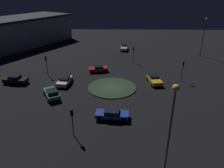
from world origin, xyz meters
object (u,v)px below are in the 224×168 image
(traffic_light_east, at_px, (46,62))
(streetlamp_southwest, at_px, (204,31))
(car_silver, at_px, (124,47))
(store_building, at_px, (8,34))
(traffic_light_south, at_px, (133,52))
(streetlamp_north, at_px, (171,119))
(car_white, at_px, (65,80))
(car_green, at_px, (52,93))
(car_yellow, at_px, (154,79))
(car_red, at_px, (98,69))
(traffic_light_west, at_px, (183,67))
(car_black, at_px, (15,79))
(car_blue, at_px, (112,114))
(traffic_light_north, at_px, (72,117))

(traffic_light_east, height_order, streetlamp_southwest, streetlamp_southwest)
(car_silver, height_order, store_building, store_building)
(traffic_light_south, distance_m, streetlamp_north, 33.25)
(car_white, height_order, car_green, car_green)
(car_silver, distance_m, car_green, 31.59)
(car_yellow, xyz_separation_m, streetlamp_north, (2.44, 21.54, 5.79))
(traffic_light_east, height_order, traffic_light_south, traffic_light_east)
(streetlamp_southwest, height_order, store_building, streetlamp_southwest)
(car_red, bearing_deg, traffic_light_east, 179.42)
(traffic_light_east, distance_m, traffic_light_west, 26.33)
(car_black, xyz_separation_m, traffic_light_west, (-31.12, -1.79, 2.02))
(car_black, relative_size, streetlamp_southwest, 0.48)
(traffic_light_south, relative_size, streetlamp_north, 0.40)
(traffic_light_south, bearing_deg, streetlamp_southwest, 127.21)
(car_black, distance_m, traffic_light_south, 25.89)
(car_silver, bearing_deg, car_red, -15.14)
(car_blue, bearing_deg, car_white, -46.44)
(car_blue, relative_size, car_black, 0.98)
(car_red, xyz_separation_m, traffic_light_north, (1.14, 21.32, 1.97))
(traffic_light_south, bearing_deg, streetlamp_north, 19.87)
(car_green, distance_m, traffic_light_west, 23.96)
(traffic_light_east, xyz_separation_m, traffic_light_north, (-8.89, 18.86, -0.23))
(car_red, relative_size, streetlamp_north, 0.44)
(car_red, height_order, car_black, car_black)
(car_yellow, distance_m, streetlamp_southwest, 23.63)
(car_black, xyz_separation_m, traffic_light_north, (-13.76, 14.94, 1.88))
(car_red, xyz_separation_m, car_black, (14.91, 6.38, 0.09))
(car_black, bearing_deg, traffic_light_south, -143.02)
(car_green, xyz_separation_m, traffic_light_west, (-22.75, -7.23, 2.02))
(traffic_light_east, relative_size, streetlamp_southwest, 0.42)
(car_green, distance_m, streetlamp_southwest, 40.53)
(car_blue, bearing_deg, traffic_light_east, -44.20)
(car_blue, bearing_deg, car_red, -74.97)
(car_silver, height_order, car_yellow, car_silver)
(traffic_light_south, xyz_separation_m, streetlamp_north, (-0.77, 33.02, 3.76))
(car_green, bearing_deg, car_red, -58.58)
(car_black, bearing_deg, car_red, -148.44)
(car_white, relative_size, traffic_light_south, 1.11)
(traffic_light_north, height_order, streetlamp_north, streetlamp_north)
(car_silver, bearing_deg, streetlamp_southwest, 79.39)
(car_black, relative_size, traffic_light_north, 1.24)
(car_blue, distance_m, car_green, 11.43)
(car_silver, xyz_separation_m, traffic_light_east, (15.99, 19.66, 2.14))
(car_red, distance_m, streetlamp_north, 28.96)
(car_blue, relative_size, traffic_light_west, 1.16)
(car_red, xyz_separation_m, car_blue, (-3.37, 17.52, 0.03))
(store_building, bearing_deg, traffic_light_east, 71.34)
(car_blue, bearing_deg, car_yellow, -118.19)
(car_yellow, relative_size, traffic_light_west, 1.11)
(car_black, height_order, store_building, store_building)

